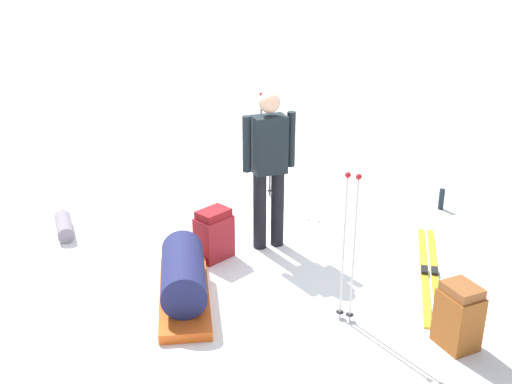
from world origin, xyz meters
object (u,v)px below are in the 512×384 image
at_px(ski_poles_planted_far, 266,140).
at_px(gear_sled, 183,279).
at_px(ski_poles_planted_near, 349,242).
at_px(skier_standing, 269,163).
at_px(backpack_bright, 458,316).
at_px(ski_pair_near, 429,272).
at_px(thermos_bottle, 441,199).
at_px(sleeping_mat_rolled, 64,226).
at_px(backpack_large_dark, 214,235).

bearing_deg(ski_poles_planted_far, gear_sled, 116.15).
bearing_deg(ski_poles_planted_near, skier_standing, -22.37).
bearing_deg(backpack_bright, ski_poles_planted_far, -21.81).
bearing_deg(ski_pair_near, thermos_bottle, -65.48).
xyz_separation_m(backpack_bright, sleeping_mat_rolled, (4.19, 1.07, -0.18)).
relative_size(skier_standing, ski_poles_planted_far, 1.27).
distance_m(ski_pair_near, backpack_large_dark, 2.20).
xyz_separation_m(skier_standing, thermos_bottle, (-0.88, -2.18, -0.82)).
bearing_deg(ski_poles_planted_near, sleeping_mat_rolled, 12.86).
bearing_deg(sleeping_mat_rolled, gear_sled, 179.97).
bearing_deg(sleeping_mat_rolled, backpack_large_dark, -155.04).
bearing_deg(backpack_large_dark, backpack_bright, -173.17).
height_order(ski_poles_planted_far, thermos_bottle, ski_poles_planted_far).
height_order(ski_poles_planted_near, ski_poles_planted_far, ski_poles_planted_near).
relative_size(backpack_large_dark, sleeping_mat_rolled, 0.98).
bearing_deg(ski_poles_planted_near, backpack_bright, -160.45).
bearing_deg(thermos_bottle, ski_poles_planted_near, 101.39).
relative_size(sleeping_mat_rolled, thermos_bottle, 2.12).
bearing_deg(ski_poles_planted_far, skier_standing, 133.65).
bearing_deg(backpack_large_dark, gear_sled, 117.83).
bearing_deg(skier_standing, backpack_large_dark, 68.46).
height_order(backpack_bright, thermos_bottle, backpack_bright).
height_order(backpack_large_dark, sleeping_mat_rolled, backpack_large_dark).
height_order(sleeping_mat_rolled, thermos_bottle, thermos_bottle).
relative_size(backpack_large_dark, thermos_bottle, 2.08).
height_order(ski_poles_planted_far, sleeping_mat_rolled, ski_poles_planted_far).
height_order(gear_sled, sleeping_mat_rolled, gear_sled).
bearing_deg(thermos_bottle, sleeping_mat_rolled, 52.02).
relative_size(backpack_bright, ski_poles_planted_near, 0.41).
distance_m(skier_standing, ski_pair_near, 1.95).
distance_m(backpack_bright, ski_poles_planted_near, 1.06).
bearing_deg(ski_poles_planted_near, backpack_large_dark, -0.29).
relative_size(backpack_bright, sleeping_mat_rolled, 1.02).
xyz_separation_m(backpack_large_dark, backpack_bright, (-2.55, -0.31, 0.01)).
bearing_deg(backpack_large_dark, ski_pair_near, -145.75).
bearing_deg(thermos_bottle, gear_sled, 78.68).
bearing_deg(gear_sled, backpack_bright, -153.51).
bearing_deg(ski_pair_near, sleeping_mat_rolled, 30.04).
relative_size(ski_poles_planted_near, sleeping_mat_rolled, 2.50).
relative_size(ski_poles_planted_far, sleeping_mat_rolled, 2.43).
height_order(ski_poles_planted_near, gear_sled, ski_poles_planted_near).
distance_m(ski_poles_planted_far, thermos_bottle, 2.28).
relative_size(ski_pair_near, backpack_bright, 3.17).
bearing_deg(thermos_bottle, backpack_large_dark, 68.10).
height_order(gear_sled, thermos_bottle, gear_sled).
xyz_separation_m(skier_standing, ski_pair_near, (-1.58, -0.65, -0.94)).
relative_size(backpack_bright, thermos_bottle, 2.16).
bearing_deg(sleeping_mat_rolled, ski_pair_near, -149.96).
bearing_deg(backpack_large_dark, ski_poles_planted_near, 179.71).
bearing_deg(gear_sled, skier_standing, -82.65).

